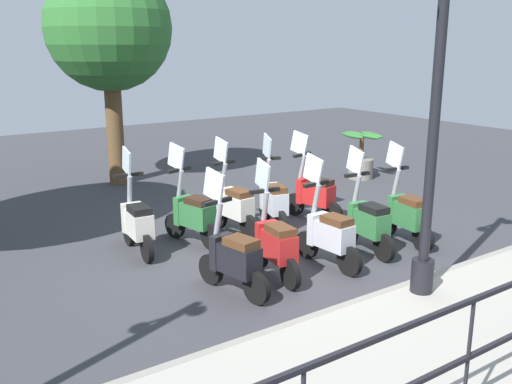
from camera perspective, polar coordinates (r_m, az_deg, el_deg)
The scene contains 15 objects.
ground_plane at distance 8.74m, azimuth 3.46°, elevation -5.52°, with size 28.00×28.00×0.00m, color #38383D.
promenade_walkway at distance 6.72m, azimuth 20.63°, elevation -12.24°, with size 2.20×20.00×0.15m.
lamp_post_near at distance 6.66m, azimuth 17.21°, elevation 4.26°, with size 0.26×0.90×3.94m.
tree_distant at distance 12.64m, azimuth -14.52°, elevation 15.47°, with size 2.62×2.62×4.63m.
potted_palm at distance 13.23m, azimuth 10.46°, elevation 3.24°, with size 1.06×0.66×1.05m.
scooter_near_0 at distance 9.04m, azimuth 14.76°, elevation -2.07°, with size 1.23×0.45×1.54m.
scooter_near_1 at distance 8.52m, azimuth 11.03°, elevation -2.88°, with size 1.23×0.44×1.54m.
scooter_near_2 at distance 7.89m, azimuth 7.27°, elevation -4.14°, with size 1.23×0.44×1.54m.
scooter_near_3 at distance 7.46m, azimuth 1.88°, elevation -5.15°, with size 1.23×0.44×1.54m.
scooter_near_4 at distance 7.00m, azimuth -2.30°, elevation -6.51°, with size 1.22×0.48×1.54m.
scooter_far_0 at distance 9.95m, azimuth 5.78°, elevation -0.13°, with size 1.22×0.50×1.54m.
scooter_far_1 at distance 9.49m, azimuth 1.74°, elevation -0.79°, with size 1.20×0.54×1.54m.
scooter_far_2 at distance 9.20m, azimuth -2.24°, elevation -1.29°, with size 1.23×0.44×1.54m.
scooter_far_3 at distance 8.78m, azimuth -6.36°, elevation -2.17°, with size 1.21×0.51×1.54m.
scooter_far_4 at distance 8.50m, azimuth -11.83°, elevation -2.96°, with size 1.23×0.44×1.54m.
Camera 1 is at (-6.44, 5.08, 3.01)m, focal length 40.00 mm.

